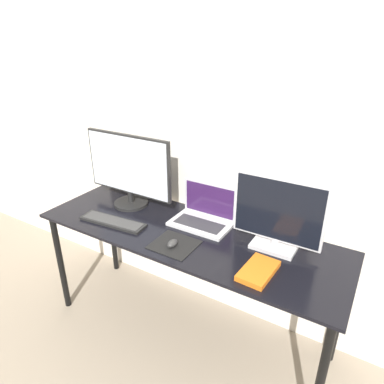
{
  "coord_description": "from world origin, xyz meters",
  "views": [
    {
      "loc": [
        0.92,
        -1.14,
        1.79
      ],
      "look_at": [
        0.01,
        0.35,
        1.0
      ],
      "focal_mm": 32.0,
      "sensor_mm": 36.0,
      "label": 1
    }
  ],
  "objects_px": {
    "monitor_right": "(278,215)",
    "keyboard": "(113,222)",
    "monitor_left": "(129,170)",
    "book": "(258,271)",
    "laptop": "(204,214)",
    "mouse": "(172,243)"
  },
  "relations": [
    {
      "from": "keyboard",
      "to": "book",
      "type": "distance_m",
      "value": 0.94
    },
    {
      "from": "keyboard",
      "to": "mouse",
      "type": "height_order",
      "value": "mouse"
    },
    {
      "from": "monitor_left",
      "to": "laptop",
      "type": "relative_size",
      "value": 1.8
    },
    {
      "from": "monitor_left",
      "to": "mouse",
      "type": "relative_size",
      "value": 8.88
    },
    {
      "from": "monitor_right",
      "to": "book",
      "type": "distance_m",
      "value": 0.31
    },
    {
      "from": "monitor_left",
      "to": "keyboard",
      "type": "bearing_deg",
      "value": -74.68
    },
    {
      "from": "monitor_left",
      "to": "book",
      "type": "height_order",
      "value": "monitor_left"
    },
    {
      "from": "book",
      "to": "monitor_right",
      "type": "bearing_deg",
      "value": 91.94
    },
    {
      "from": "monitor_left",
      "to": "monitor_right",
      "type": "xyz_separation_m",
      "value": [
        1.0,
        0.0,
        -0.06
      ]
    },
    {
      "from": "monitor_right",
      "to": "mouse",
      "type": "xyz_separation_m",
      "value": [
        -0.47,
        -0.28,
        -0.17
      ]
    },
    {
      "from": "monitor_left",
      "to": "mouse",
      "type": "bearing_deg",
      "value": -28.19
    },
    {
      "from": "monitor_left",
      "to": "keyboard",
      "type": "relative_size",
      "value": 1.48
    },
    {
      "from": "monitor_right",
      "to": "laptop",
      "type": "bearing_deg",
      "value": 174.47
    },
    {
      "from": "mouse",
      "to": "book",
      "type": "distance_m",
      "value": 0.48
    },
    {
      "from": "laptop",
      "to": "book",
      "type": "xyz_separation_m",
      "value": [
        0.47,
        -0.3,
        -0.04
      ]
    },
    {
      "from": "monitor_right",
      "to": "keyboard",
      "type": "height_order",
      "value": "monitor_right"
    },
    {
      "from": "laptop",
      "to": "keyboard",
      "type": "bearing_deg",
      "value": -147.74
    },
    {
      "from": "monitor_left",
      "to": "monitor_right",
      "type": "distance_m",
      "value": 1.0
    },
    {
      "from": "monitor_left",
      "to": "laptop",
      "type": "distance_m",
      "value": 0.58
    },
    {
      "from": "mouse",
      "to": "keyboard",
      "type": "bearing_deg",
      "value": 176.31
    },
    {
      "from": "monitor_right",
      "to": "keyboard",
      "type": "relative_size",
      "value": 1.09
    },
    {
      "from": "monitor_right",
      "to": "mouse",
      "type": "distance_m",
      "value": 0.57
    }
  ]
}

